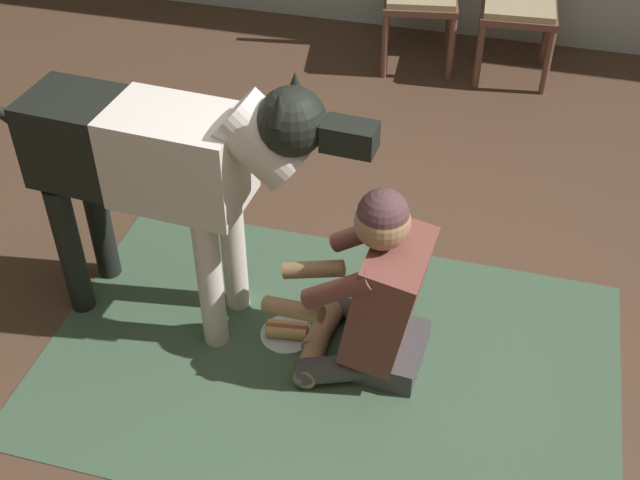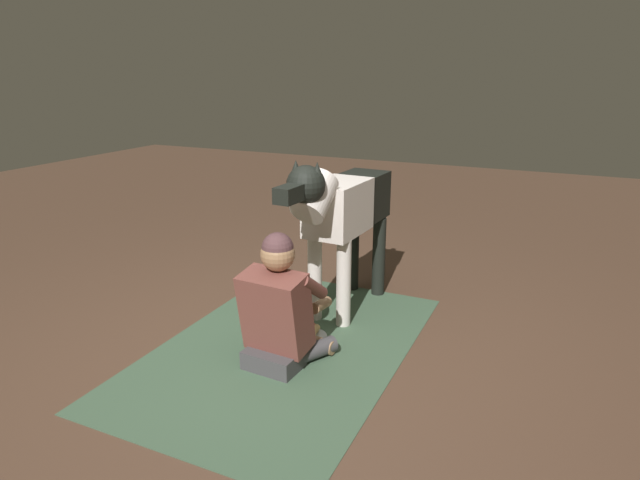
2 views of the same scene
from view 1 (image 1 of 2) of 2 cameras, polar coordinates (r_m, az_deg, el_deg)
The scene contains 5 objects.
ground_plane at distance 3.45m, azimuth 2.31°, elevation -8.57°, with size 15.58×15.58×0.00m, color #513829.
area_rug at distance 3.46m, azimuth 0.61°, elevation -8.32°, with size 2.36×1.54×0.01m, color #3E5841.
person_sitting_on_floor at distance 3.23m, azimuth 3.85°, elevation -3.88°, with size 0.66×0.58×0.86m.
large_dog at distance 3.21m, azimuth -10.68°, elevation 5.30°, with size 1.57×0.38×1.23m.
hot_dog_on_plate at distance 3.54m, azimuth -2.31°, elevation -6.37°, with size 0.23×0.23×0.06m.
Camera 1 is at (0.46, -2.25, 2.58)m, focal length 45.94 mm.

